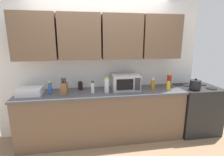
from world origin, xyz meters
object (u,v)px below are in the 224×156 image
Objects in this scene: kettle at (195,85)px; bottle_blue_cleaner at (50,88)px; microwave at (125,82)px; bottle_amber_vinegar at (153,84)px; bottle_clear_tall at (107,85)px; stove_range at (196,109)px; bottle_white_jar at (93,87)px; knife_block at (64,89)px; bottle_yellow_mustard at (168,86)px; bottle_soy_dark at (80,86)px; bottle_red_sauce at (169,81)px; dish_rack at (30,91)px.

kettle is 2.53m from bottle_blue_cleaner.
bottle_amber_vinegar is at bearing -9.99° from microwave.
microwave is 1.87× the size of bottle_clear_tall.
bottle_white_jar is (-2.00, -0.04, 0.54)m from stove_range.
microwave is 1.70× the size of knife_block.
bottle_amber_vinegar is 0.96× the size of bottle_blue_cleaner.
knife_block reaches higher than bottle_yellow_mustard.
stove_range is 2.53m from knife_block.
microwave is (-1.24, 0.21, 0.05)m from kettle.
microwave is 0.50m from bottle_amber_vinegar.
microwave is at bearing 20.48° from bottle_clear_tall.
microwave is 3.14× the size of bottle_soy_dark.
bottle_amber_vinegar is at bearing 3.11° from bottle_clear_tall.
bottle_yellow_mustard is 0.63× the size of bottle_clear_tall.
bottle_amber_vinegar reaches higher than stove_range.
kettle is 0.99× the size of bottle_white_jar.
bottle_clear_tall reaches higher than bottle_white_jar.
bottle_white_jar is at bearing -174.54° from bottle_red_sauce.
dish_rack is at bearing 177.37° from bottle_yellow_mustard.
kettle is at bearing -3.22° from dish_rack.
bottle_red_sauce reaches higher than bottle_white_jar.
knife_block is 1.34× the size of bottle_amber_vinegar.
knife_block is at bearing -172.68° from microwave.
bottle_red_sauce is (-0.55, 0.10, 0.57)m from stove_range.
bottle_amber_vinegar is 0.39m from bottle_red_sauce.
bottle_red_sauce is (0.11, 0.19, 0.05)m from bottle_yellow_mustard.
dish_rack is at bearing 179.62° from stove_range.
bottle_red_sauce is at bearing 2.21° from microwave.
microwave is at bearing 177.25° from stove_range.
bottle_clear_tall reaches higher than dish_rack.
bottle_clear_tall is at bearing 0.24° from knife_block.
bottle_white_jar reaches higher than bottle_yellow_mustard.
dish_rack is at bearing 171.04° from knife_block.
bottle_red_sauce is at bearing 169.58° from stove_range.
knife_block is (-2.46, -0.07, 0.55)m from stove_range.
stove_range is 2.75m from bottle_blue_cleaner.
kettle is at bearing -2.78° from bottle_blue_cleaner.
bottle_clear_tall is at bearing -177.92° from stove_range.
bottle_yellow_mustard is 1.11m from bottle_clear_tall.
kettle is 2.29m from knife_block.
knife_block is 1.43× the size of bottle_white_jar.
bottle_clear_tall reaches higher than bottle_yellow_mustard.
stove_range is at bearing 7.64° from bottle_yellow_mustard.
bottle_blue_cleaner is 0.93m from bottle_clear_tall.
microwave reaches higher than bottle_soy_dark.
bottle_amber_vinegar is 0.84m from bottle_clear_tall.
bottle_amber_vinegar reaches higher than bottle_white_jar.
bottle_amber_vinegar is (-0.75, 0.12, 0.00)m from kettle.
microwave is at bearing 170.50° from kettle.
bottle_clear_tall is (0.70, 0.00, 0.02)m from knife_block.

